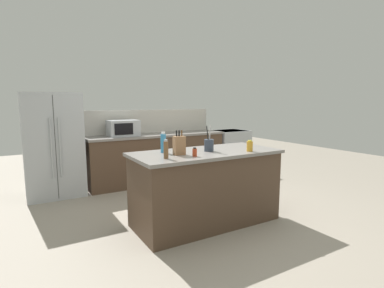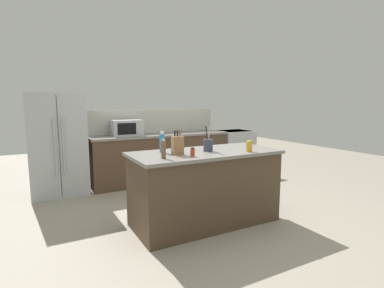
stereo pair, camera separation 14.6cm
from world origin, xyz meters
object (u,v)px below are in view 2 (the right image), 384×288
(spice_jar_paprika, at_px, (193,152))
(dish_soap_bottle, at_px, (162,143))
(knife_block, at_px, (178,145))
(pepper_grinder, at_px, (163,149))
(refrigerator, at_px, (57,144))
(honey_jar, at_px, (249,146))
(microwave, at_px, (127,128))
(utensil_crock, at_px, (208,145))
(range_oven, at_px, (234,151))

(spice_jar_paprika, height_order, dish_soap_bottle, dish_soap_bottle)
(knife_block, bearing_deg, pepper_grinder, -142.87)
(refrigerator, bearing_deg, honey_jar, -51.43)
(spice_jar_paprika, bearing_deg, dish_soap_bottle, 116.28)
(microwave, bearing_deg, utensil_crock, -79.65)
(utensil_crock, distance_m, pepper_grinder, 0.71)
(range_oven, bearing_deg, spice_jar_paprika, -134.50)
(microwave, distance_m, dish_soap_bottle, 2.02)
(dish_soap_bottle, bearing_deg, honey_jar, -25.16)
(knife_block, distance_m, spice_jar_paprika, 0.22)
(microwave, xyz_separation_m, dish_soap_bottle, (-0.14, -2.02, -0.02))
(utensil_crock, bearing_deg, honey_jar, -31.85)
(utensil_crock, relative_size, spice_jar_paprika, 3.10)
(pepper_grinder, bearing_deg, knife_block, 30.23)
(microwave, height_order, spice_jar_paprika, microwave)
(range_oven, relative_size, dish_soap_bottle, 3.58)
(microwave, bearing_deg, knife_block, -91.07)
(refrigerator, bearing_deg, range_oven, -0.81)
(microwave, distance_m, pepper_grinder, 2.40)
(microwave, relative_size, honey_jar, 3.84)
(refrigerator, height_order, dish_soap_bottle, refrigerator)
(honey_jar, bearing_deg, spice_jar_paprika, 176.25)
(range_oven, relative_size, knife_block, 3.17)
(range_oven, distance_m, utensil_crock, 3.06)
(range_oven, xyz_separation_m, pepper_grinder, (-2.73, -2.38, 0.57))
(knife_block, bearing_deg, honey_jar, -8.07)
(knife_block, relative_size, pepper_grinder, 1.36)
(utensil_crock, xyz_separation_m, dish_soap_bottle, (-0.55, 0.19, 0.04))
(spice_jar_paprika, relative_size, dish_soap_bottle, 0.40)
(pepper_grinder, relative_size, dish_soap_bottle, 0.83)
(honey_jar, bearing_deg, dish_soap_bottle, 154.84)
(honey_jar, bearing_deg, range_oven, 57.07)
(honey_jar, bearing_deg, utensil_crock, 148.15)
(range_oven, distance_m, knife_block, 3.40)
(honey_jar, distance_m, pepper_grinder, 1.13)
(refrigerator, height_order, utensil_crock, refrigerator)
(refrigerator, height_order, honey_jar, refrigerator)
(refrigerator, relative_size, knife_block, 5.88)
(microwave, distance_m, knife_block, 2.24)
(refrigerator, distance_m, dish_soap_bottle, 2.32)
(pepper_grinder, distance_m, spice_jar_paprika, 0.35)
(refrigerator, distance_m, microwave, 1.20)
(utensil_crock, bearing_deg, spice_jar_paprika, -147.27)
(pepper_grinder, bearing_deg, dish_soap_bottle, 69.14)
(spice_jar_paprika, bearing_deg, honey_jar, -3.75)
(range_oven, height_order, honey_jar, honey_jar)
(microwave, distance_m, spice_jar_paprika, 2.43)
(honey_jar, bearing_deg, refrigerator, 128.57)
(utensil_crock, xyz_separation_m, spice_jar_paprika, (-0.34, -0.22, -0.03))
(honey_jar, relative_size, dish_soap_bottle, 0.55)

